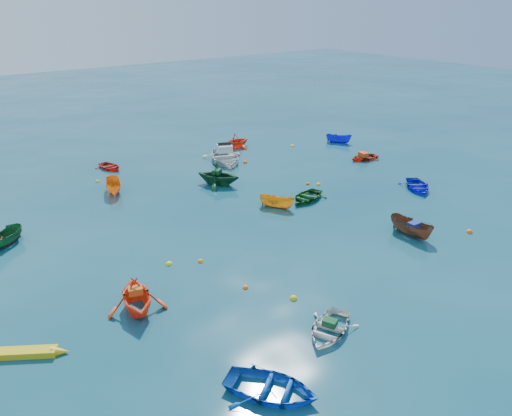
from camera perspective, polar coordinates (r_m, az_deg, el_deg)
ground at (r=28.95m, az=5.99°, el=-3.84°), size 160.00×160.00×0.00m
dinghy_blue_sw at (r=18.97m, az=1.76°, el=-20.48°), size 3.94×4.22×0.71m
dinghy_white_near at (r=21.86m, az=8.27°, el=-13.91°), size 3.57×3.17×0.61m
sampan_brown_mid at (r=30.93m, az=17.22°, el=-2.98°), size 1.17×2.98×1.15m
dinghy_blue_se at (r=38.39m, az=17.92°, el=2.08°), size 3.73×3.90×0.66m
dinghy_orange_w at (r=23.61m, az=-13.38°, el=-11.23°), size 3.47×3.76×1.65m
sampan_yellow_mid at (r=33.37m, az=2.37°, el=0.07°), size 2.05×2.60×0.96m
dinghy_green_e at (r=34.75m, az=5.78°, el=0.93°), size 3.59×3.04×0.63m
sampan_orange_n at (r=37.31m, az=-15.86°, el=1.73°), size 1.97×3.04×1.10m
dinghy_green_n at (r=37.49m, az=-4.31°, el=2.68°), size 4.14×4.27×1.71m
dinghy_red_ne at (r=44.25m, az=12.21°, el=5.45°), size 2.95×2.31×0.56m
sampan_blue_far at (r=49.00m, az=9.40°, el=7.39°), size 2.13×2.57×0.95m
dinghy_red_far at (r=42.60m, az=-16.33°, el=4.34°), size 2.24×2.82×0.52m
dinghy_orange_far at (r=46.81m, az=-2.23°, el=6.94°), size 2.96×2.60×1.48m
sampan_green_far at (r=31.70m, az=-26.68°, el=-3.87°), size 2.76×2.41×1.04m
kayak_yellow at (r=22.53m, az=-25.48°, el=-14.99°), size 3.37×2.43×0.36m
motorboat_white at (r=42.77m, az=-3.56°, el=5.32°), size 5.04×5.79×1.60m
tarp_green_a at (r=21.67m, az=8.43°, el=-12.82°), size 0.64×0.71×0.28m
tarp_blue_a at (r=30.55m, az=17.60°, el=-1.85°), size 0.65×0.50×0.31m
tarp_orange_a at (r=23.12m, az=-13.63°, el=-9.15°), size 0.74×0.64×0.31m
tarp_green_b at (r=37.18m, az=-4.50°, el=4.17°), size 0.84×0.80×0.33m
tarp_orange_b at (r=44.05m, az=12.16°, el=6.00°), size 0.68×0.83×0.37m
buoy_or_a at (r=24.50m, az=-1.20°, el=-9.12°), size 0.29×0.29×0.29m
buoy_ye_a at (r=23.76m, az=4.31°, el=-10.33°), size 0.37×0.37×0.37m
buoy_or_b at (r=32.48m, az=23.18°, el=-2.59°), size 0.38×0.38×0.38m
buoy_ye_b at (r=26.85m, az=-9.90°, el=-6.38°), size 0.36×0.36×0.36m
buoy_or_c at (r=26.88m, az=-6.36°, el=-6.12°), size 0.30×0.30×0.30m
buoy_ye_c at (r=37.63m, az=7.15°, el=2.65°), size 0.33×0.33×0.33m
buoy_or_d at (r=37.61m, az=5.94°, el=2.69°), size 0.31×0.31×0.31m
buoy_ye_d at (r=39.82m, az=-17.67°, el=2.87°), size 0.31×0.31×0.31m
buoy_or_e at (r=42.37m, az=-1.23°, el=5.19°), size 0.36×0.36×0.36m
buoy_ye_e at (r=47.17m, az=4.18°, el=7.02°), size 0.39×0.39×0.39m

